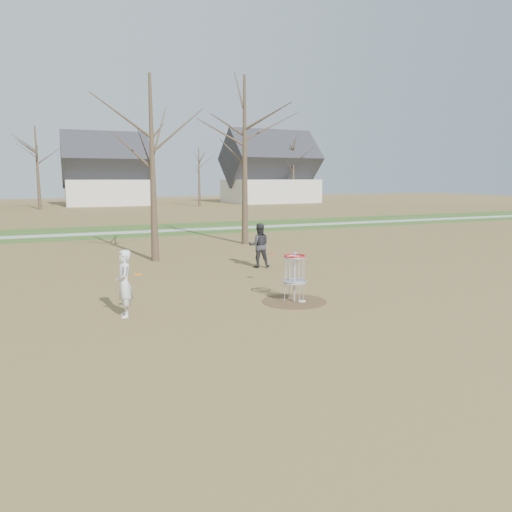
{
  "coord_description": "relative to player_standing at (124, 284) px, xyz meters",
  "views": [
    {
      "loc": [
        -6.42,
        -11.94,
        3.4
      ],
      "look_at": [
        -0.5,
        1.5,
        1.1
      ],
      "focal_mm": 35.0,
      "sensor_mm": 36.0,
      "label": 1
    }
  ],
  "objects": [
    {
      "name": "ground",
      "position": [
        4.55,
        -0.34,
        -0.83
      ],
      "size": [
        160.0,
        160.0,
        0.0
      ],
      "primitive_type": "plane",
      "color": "brown",
      "rests_on": "ground"
    },
    {
      "name": "green_band",
      "position": [
        4.55,
        20.66,
        -0.83
      ],
      "size": [
        160.0,
        8.0,
        0.01
      ],
      "primitive_type": "cube",
      "color": "#2D5119",
      "rests_on": "ground"
    },
    {
      "name": "disc_golf_basket",
      "position": [
        4.55,
        -0.34,
        0.08
      ],
      "size": [
        0.64,
        0.64,
        1.35
      ],
      "color": "#9EA3AD",
      "rests_on": "ground"
    },
    {
      "name": "player_standing",
      "position": [
        0.0,
        0.0,
        0.0
      ],
      "size": [
        0.45,
        0.64,
        1.67
      ],
      "primitive_type": "imported",
      "rotation": [
        0.0,
        0.0,
        -1.65
      ],
      "color": "silver",
      "rests_on": "ground"
    },
    {
      "name": "dirt_circle",
      "position": [
        4.55,
        -0.34,
        -0.83
      ],
      "size": [
        1.8,
        1.8,
        0.01
      ],
      "primitive_type": "cylinder",
      "color": "#47331E",
      "rests_on": "ground"
    },
    {
      "name": "houses_row",
      "position": [
        8.87,
        52.21,
        2.69
      ],
      "size": [
        56.51,
        10.01,
        7.26
      ],
      "color": "silver",
      "rests_on": "ground"
    },
    {
      "name": "discs_in_play",
      "position": [
        2.76,
        0.99,
        0.19
      ],
      "size": [
        4.87,
        2.3,
        0.1
      ],
      "color": "#E33E0B",
      "rests_on": "ground"
    },
    {
      "name": "disc_grounded",
      "position": [
        4.74,
        -0.46,
        -0.81
      ],
      "size": [
        0.22,
        0.22,
        0.02
      ],
      "primitive_type": "cylinder",
      "color": "silver",
      "rests_on": "dirt_circle"
    },
    {
      "name": "bare_trees",
      "position": [
        6.33,
        35.44,
        4.51
      ],
      "size": [
        52.62,
        44.98,
        9.0
      ],
      "color": "#382B1E",
      "rests_on": "ground"
    },
    {
      "name": "footpath",
      "position": [
        4.55,
        19.66,
        -0.82
      ],
      "size": [
        160.0,
        1.5,
        0.01
      ],
      "primitive_type": "cube",
      "color": "#9E9E99",
      "rests_on": "green_band"
    },
    {
      "name": "player_throwing",
      "position": [
        5.88,
        4.99,
        0.01
      ],
      "size": [
        0.98,
        0.86,
        1.7
      ],
      "primitive_type": "imported",
      "rotation": [
        0.0,
        0.0,
        2.83
      ],
      "color": "#2D2D31",
      "rests_on": "ground"
    }
  ]
}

